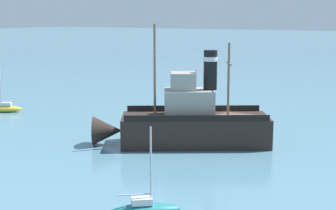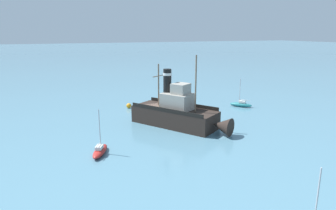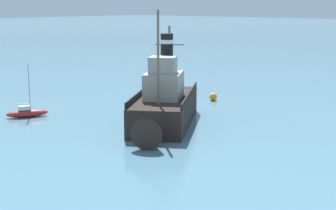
{
  "view_description": "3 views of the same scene",
  "coord_description": "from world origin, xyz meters",
  "px_view_note": "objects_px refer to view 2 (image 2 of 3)",
  "views": [
    {
      "loc": [
        -38.32,
        -17.3,
        10.65
      ],
      "look_at": [
        -3.28,
        4.36,
        3.36
      ],
      "focal_mm": 55.0,
      "sensor_mm": 36.0,
      "label": 1
    },
    {
      "loc": [
        14.21,
        39.3,
        12.84
      ],
      "look_at": [
        -0.43,
        3.85,
        3.33
      ],
      "focal_mm": 32.0,
      "sensor_mm": 36.0,
      "label": 2
    },
    {
      "loc": [
        -31.08,
        35.27,
        10.38
      ],
      "look_at": [
        -3.13,
        3.53,
        1.99
      ],
      "focal_mm": 55.0,
      "sensor_mm": 36.0,
      "label": 3
    }
  ],
  "objects_px": {
    "sailboat_teal": "(241,104)",
    "sailboat_grey": "(172,91)",
    "sailboat_red": "(100,151)",
    "mooring_buoy": "(129,106)",
    "old_tugboat": "(178,113)"
  },
  "relations": [
    {
      "from": "sailboat_teal",
      "to": "sailboat_grey",
      "type": "relative_size",
      "value": 1.0
    },
    {
      "from": "sailboat_teal",
      "to": "sailboat_red",
      "type": "height_order",
      "value": "same"
    },
    {
      "from": "sailboat_teal",
      "to": "mooring_buoy",
      "type": "bearing_deg",
      "value": -19.52
    },
    {
      "from": "old_tugboat",
      "to": "sailboat_teal",
      "type": "xyz_separation_m",
      "value": [
        -14.61,
        -5.71,
        -1.4
      ]
    },
    {
      "from": "sailboat_teal",
      "to": "sailboat_red",
      "type": "bearing_deg",
      "value": 23.64
    },
    {
      "from": "sailboat_teal",
      "to": "old_tugboat",
      "type": "bearing_deg",
      "value": 21.34
    },
    {
      "from": "sailboat_teal",
      "to": "sailboat_grey",
      "type": "height_order",
      "value": "same"
    },
    {
      "from": "old_tugboat",
      "to": "sailboat_red",
      "type": "distance_m",
      "value": 13.24
    },
    {
      "from": "sailboat_red",
      "to": "mooring_buoy",
      "type": "relative_size",
      "value": 5.77
    },
    {
      "from": "old_tugboat",
      "to": "sailboat_teal",
      "type": "relative_size",
      "value": 2.85
    },
    {
      "from": "old_tugboat",
      "to": "sailboat_red",
      "type": "xyz_separation_m",
      "value": [
        11.79,
        5.85,
        -1.4
      ]
    },
    {
      "from": "sailboat_red",
      "to": "mooring_buoy",
      "type": "height_order",
      "value": "sailboat_red"
    },
    {
      "from": "sailboat_teal",
      "to": "sailboat_grey",
      "type": "bearing_deg",
      "value": -66.18
    },
    {
      "from": "sailboat_grey",
      "to": "sailboat_teal",
      "type": "bearing_deg",
      "value": 113.82
    },
    {
      "from": "old_tugboat",
      "to": "sailboat_red",
      "type": "bearing_deg",
      "value": 26.39
    }
  ]
}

